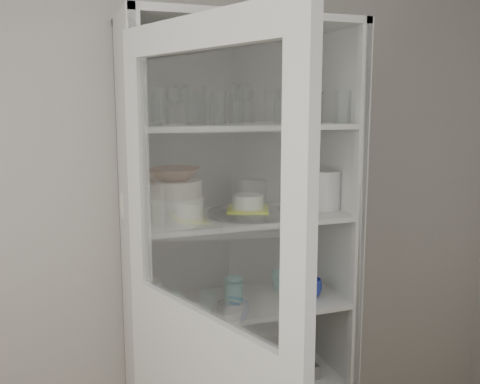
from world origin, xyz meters
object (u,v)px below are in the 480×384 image
object	(u,v)px
goblet_0	(175,103)
yellow_trivet	(248,209)
white_canister	(149,296)
tin_box	(292,370)
teal_jar	(234,289)
mug_white	(301,293)
cream_bowl	(175,188)
white_ramekin	(248,201)
glass_platter	(248,213)
mug_teal	(281,280)
pantry_cabinet	(235,279)
mug_blue	(309,288)
goblet_2	(244,101)
terracotta_bowl	(175,174)
plate_stack_back	(145,203)
measuring_cups	(227,307)
grey_bowl_stack	(325,190)
goblet_1	(188,102)
goblet_3	(313,101)
cupboard_door	(205,380)
cream_dish	(211,383)
plate_stack_front	(175,210)

from	to	relation	value
goblet_0	yellow_trivet	size ratio (longest dim) A/B	1.00
white_canister	tin_box	size ratio (longest dim) A/B	0.59
teal_jar	mug_white	bearing A→B (deg)	-26.94
cream_bowl	white_ramekin	xyz separation A→B (m)	(0.34, 0.05, -0.08)
glass_platter	mug_teal	distance (m)	0.43
pantry_cabinet	glass_platter	bearing A→B (deg)	-74.22
white_canister	mug_blue	bearing A→B (deg)	-8.11
goblet_2	terracotta_bowl	world-z (taller)	goblet_2
mug_white	teal_jar	world-z (taller)	teal_jar
pantry_cabinet	tin_box	bearing A→B (deg)	-22.45
tin_box	glass_platter	bearing A→B (deg)	177.90
pantry_cabinet	white_canister	bearing A→B (deg)	-174.58
plate_stack_back	measuring_cups	xyz separation A→B (m)	(0.31, -0.22, -0.44)
grey_bowl_stack	yellow_trivet	bearing A→B (deg)	-178.26
goblet_1	goblet_3	distance (m)	0.61
grey_bowl_stack	measuring_cups	size ratio (longest dim) A/B	1.92
glass_platter	grey_bowl_stack	xyz separation A→B (m)	(0.38, 0.01, 0.08)
goblet_2	pantry_cabinet	bearing A→B (deg)	-167.71
glass_platter	cupboard_door	bearing A→B (deg)	-121.59
glass_platter	measuring_cups	xyz separation A→B (m)	(-0.12, -0.07, -0.39)
cupboard_door	mug_teal	world-z (taller)	cupboard_door
mug_blue	teal_jar	distance (m)	0.35
cream_bowl	tin_box	world-z (taller)	cream_bowl
glass_platter	white_canister	world-z (taller)	glass_platter
glass_platter	teal_jar	size ratio (longest dim) A/B	3.52
plate_stack_back	tin_box	xyz separation A→B (m)	(0.65, -0.15, -0.82)
yellow_trivet	pantry_cabinet	bearing A→B (deg)	105.78
goblet_1	cream_dish	size ratio (longest dim) A/B	0.69
plate_stack_front	terracotta_bowl	xyz separation A→B (m)	(0.00, 0.00, 0.15)
cream_bowl	yellow_trivet	bearing A→B (deg)	8.52
goblet_3	white_canister	size ratio (longest dim) A/B	1.45
yellow_trivet	mug_white	xyz separation A→B (m)	(0.22, -0.09, -0.38)
grey_bowl_stack	white_canister	distance (m)	0.92
goblet_3	plate_stack_back	size ratio (longest dim) A/B	0.89
cream_bowl	cream_dish	distance (m)	0.92
goblet_0	white_canister	size ratio (longest dim) A/B	1.35
plate_stack_back	cream_dish	bearing A→B (deg)	-30.45
cream_bowl	white_ramekin	distance (m)	0.35
cream_bowl	pantry_cabinet	bearing A→B (deg)	25.03
cupboard_door	cream_bowl	distance (m)	0.78
goblet_3	terracotta_bowl	xyz separation A→B (m)	(-0.72, -0.20, -0.29)
goblet_2	grey_bowl_stack	bearing A→B (deg)	-14.32
white_canister	measuring_cups	bearing A→B (deg)	-21.79
cupboard_door	goblet_1	bearing A→B (deg)	149.61
grey_bowl_stack	white_ramekin	bearing A→B (deg)	-178.26
pantry_cabinet	plate_stack_back	world-z (taller)	pantry_cabinet
tin_box	pantry_cabinet	bearing A→B (deg)	157.55
mug_white	pantry_cabinet	bearing A→B (deg)	118.74
cream_bowl	mug_blue	distance (m)	0.80
goblet_2	mug_teal	size ratio (longest dim) A/B	1.96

